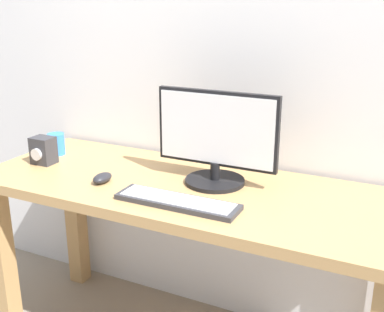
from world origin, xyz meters
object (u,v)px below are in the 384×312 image
Objects in this scene: mouse at (102,178)px; coffee_mug at (56,144)px; monitor at (216,139)px; keyboard_primary at (177,202)px; desk at (186,216)px; audio_controller at (43,151)px.

coffee_mug is (-0.40, 0.20, 0.03)m from mouse.
keyboard_primary is (-0.04, -0.25, -0.17)m from monitor.
mouse is at bearing 170.79° from keyboard_primary.
keyboard_primary is at bearing -18.81° from coffee_mug.
monitor reaches higher than coffee_mug.
keyboard_primary is at bearing -72.13° from desk.
monitor is 0.77m from audio_controller.
desk is at bearing 3.67° from audio_controller.
monitor is 4.11× the size of audio_controller.
coffee_mug is at bearing 153.89° from mouse.
audio_controller is at bearing -176.33° from desk.
desk is at bearing 107.87° from keyboard_primary.
desk is 0.36m from mouse.
mouse is 0.98× the size of coffee_mug.
keyboard_primary is 0.73m from audio_controller.
audio_controller is at bearing -73.50° from coffee_mug.
mouse is at bearing -26.61° from coffee_mug.
desk is 17.08× the size of coffee_mug.
monitor is at bearing 38.87° from desk.
desk is 0.33m from monitor.
audio_controller is (-0.72, 0.13, 0.05)m from keyboard_primary.
monitor is 4.91× the size of coffee_mug.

